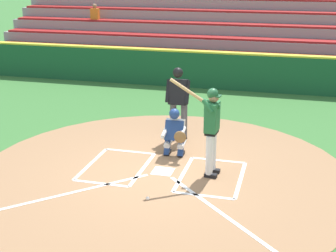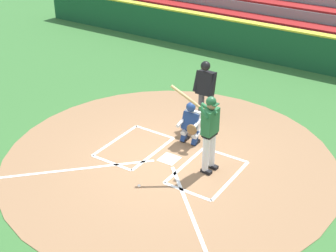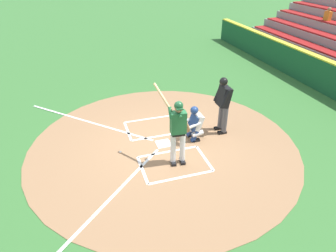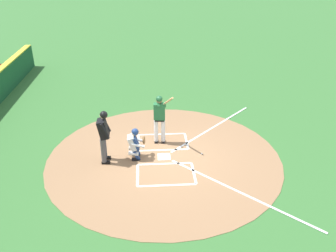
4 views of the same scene
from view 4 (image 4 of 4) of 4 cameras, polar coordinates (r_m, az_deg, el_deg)
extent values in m
plane|color=#387033|center=(12.26, -0.65, -5.03)|extent=(120.00, 120.00, 0.00)
cylinder|color=#99704C|center=(12.26, -0.65, -5.01)|extent=(8.00, 8.00, 0.01)
cube|color=white|center=(12.25, -0.65, -4.97)|extent=(0.44, 0.44, 0.01)
cube|color=white|center=(13.15, -4.82, -2.68)|extent=(1.20, 0.08, 0.01)
cube|color=white|center=(13.22, 3.00, -2.43)|extent=(1.20, 0.08, 0.01)
cube|color=white|center=(12.63, -0.76, -3.90)|extent=(0.08, 1.80, 0.01)
cube|color=white|center=(13.68, -1.03, -1.33)|extent=(0.08, 1.80, 0.01)
cube|color=white|center=(11.37, -4.93, -7.90)|extent=(1.20, 0.08, 0.01)
cube|color=white|center=(11.45, 4.18, -7.57)|extent=(1.20, 0.08, 0.01)
cube|color=white|center=(11.87, -0.53, -6.12)|extent=(0.08, 1.80, 0.01)
cube|color=white|center=(10.89, -0.17, -9.55)|extent=(0.08, 1.80, 0.01)
cube|color=white|center=(10.84, 11.32, -10.35)|extent=(3.73, 3.73, 0.01)
cube|color=white|center=(14.31, 7.31, -0.21)|extent=(3.73, 3.73, 0.01)
cylinder|color=white|center=(12.89, -1.95, -0.78)|extent=(0.15, 0.15, 0.84)
cube|color=black|center=(13.14, -1.91, -2.46)|extent=(0.27, 0.14, 0.09)
cylinder|color=white|center=(12.88, -0.79, -0.79)|extent=(0.15, 0.15, 0.84)
cube|color=black|center=(13.13, -0.77, -2.47)|extent=(0.27, 0.14, 0.09)
cube|color=black|center=(12.67, -1.39, 1.10)|extent=(0.25, 0.36, 0.10)
cube|color=#236638|center=(12.54, -1.41, 2.37)|extent=(0.27, 0.42, 0.60)
sphere|color=#9E7051|center=(12.39, -1.42, 4.13)|extent=(0.21, 0.21, 0.21)
sphere|color=#1E512D|center=(12.35, -1.43, 4.40)|extent=(0.23, 0.23, 0.23)
cube|color=#1E512D|center=(12.46, -1.41, 4.44)|extent=(0.12, 0.18, 0.02)
cylinder|color=#236638|center=(12.38, -1.50, 3.45)|extent=(0.43, 0.12, 0.21)
cylinder|color=#236638|center=(12.37, -0.53, 3.45)|extent=(0.27, 0.11, 0.29)
cylinder|color=tan|center=(11.92, 0.05, 4.08)|extent=(0.70, 0.31, 0.53)
cylinder|color=tan|center=(12.30, -0.60, 3.61)|extent=(0.09, 0.10, 0.08)
cube|color=black|center=(12.38, -5.24, -4.57)|extent=(0.12, 0.26, 0.09)
cube|color=navy|center=(12.29, -5.08, -3.95)|extent=(0.12, 0.24, 0.37)
cylinder|color=silver|center=(12.26, -5.57, -3.65)|extent=(0.15, 0.36, 0.21)
cube|color=black|center=(12.10, -5.25, -5.36)|extent=(0.12, 0.26, 0.09)
cube|color=navy|center=(12.02, -5.09, -4.73)|extent=(0.12, 0.24, 0.37)
cylinder|color=silver|center=(11.98, -5.59, -4.42)|extent=(0.15, 0.36, 0.21)
cube|color=silver|center=(11.95, -5.70, -2.63)|extent=(0.40, 0.36, 0.52)
cube|color=navy|center=(11.95, -5.17, -2.61)|extent=(0.42, 0.22, 0.46)
sphere|color=beige|center=(11.77, -5.44, -1.05)|extent=(0.21, 0.21, 0.21)
sphere|color=navy|center=(11.76, -5.34, -0.96)|extent=(0.24, 0.24, 0.24)
cylinder|color=silver|center=(12.13, -4.88, -2.22)|extent=(0.09, 0.45, 0.20)
cylinder|color=silver|center=(11.78, -4.88, -3.17)|extent=(0.09, 0.45, 0.20)
ellipsoid|color=brown|center=(12.14, -3.93, -2.32)|extent=(0.28, 0.10, 0.28)
cylinder|color=#4C4C51|center=(12.07, -10.28, -3.24)|extent=(0.16, 0.16, 0.86)
cube|color=black|center=(12.30, -9.87, -5.11)|extent=(0.13, 0.28, 0.09)
cylinder|color=#4C4C51|center=(11.83, -10.41, -3.92)|extent=(0.16, 0.16, 0.86)
cube|color=black|center=(12.06, -9.99, -5.81)|extent=(0.13, 0.28, 0.09)
cube|color=black|center=(11.59, -10.45, -0.42)|extent=(0.44, 0.37, 0.66)
sphere|color=tan|center=(11.38, -10.44, 1.69)|extent=(0.22, 0.22, 0.22)
sphere|color=black|center=(11.37, -10.35, 1.78)|extent=(0.25, 0.25, 0.25)
cylinder|color=black|center=(11.78, -9.95, 0.26)|extent=(0.10, 0.29, 0.56)
cylinder|color=black|center=(11.36, -10.18, -0.83)|extent=(0.10, 0.29, 0.56)
sphere|color=white|center=(12.43, 5.47, -4.48)|extent=(0.07, 0.07, 0.07)
camera|label=1|loc=(16.26, 33.80, 14.56)|focal=51.56mm
camera|label=2|loc=(18.12, 28.06, 23.46)|focal=52.12mm
camera|label=3|loc=(17.91, 5.27, 22.19)|focal=31.92mm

